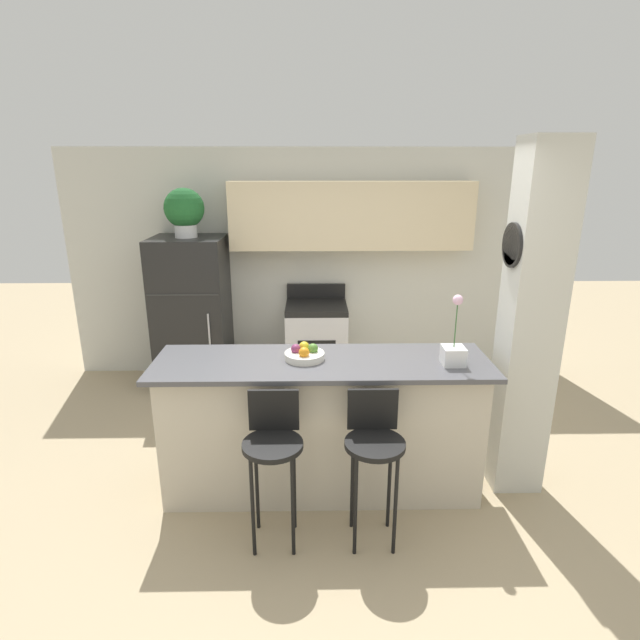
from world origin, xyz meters
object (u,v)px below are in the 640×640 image
Objects in this scene: refrigerator at (193,313)px; bar_stool_right at (374,445)px; fruit_bowl at (305,354)px; trash_bin at (248,376)px; bar_stool_left at (273,446)px; stove_range at (316,343)px; potted_plant_on_fridge at (184,210)px; orchid_vase at (454,350)px.

refrigerator reaches higher than bar_stool_right.
fruit_bowl reaches higher than trash_bin.
stove_range is at bearing 83.23° from bar_stool_left.
orchid_vase is (2.27, -2.00, -0.78)m from potted_plant_on_fridge.
orchid_vase is at bearing 20.20° from bar_stool_left.
stove_range is 1.98m from potted_plant_on_fridge.
bar_stool_left is at bearing -159.80° from orchid_vase.
potted_plant_on_fridge is (-1.05, 2.45, 1.24)m from bar_stool_left.
fruit_bowl is at bearing 127.88° from bar_stool_right.
orchid_vase is 2.61m from trash_bin.
bar_stool_right is at bearing -63.92° from trash_bin.
refrigerator is 1.63× the size of bar_stool_left.
potted_plant_on_fridge is (-0.00, 0.00, 1.10)m from refrigerator.
stove_range is at bearing 1.67° from refrigerator.
bar_stool_left is at bearing -96.77° from stove_range.
refrigerator is at bearing 123.31° from fruit_bowl.
stove_range is 2.82× the size of trash_bin.
stove_range is 2.53m from bar_stool_right.
potted_plant_on_fridge is 3.13m from orchid_vase.
bar_stool_left is at bearing 180.00° from bar_stool_right.
potted_plant_on_fridge is at bearing 118.28° from refrigerator.
trash_bin is at bearing 101.51° from bar_stool_left.
orchid_vase reaches higher than bar_stool_left.
orchid_vase is 1.76× the size of fruit_bowl.
refrigerator is 4.33× the size of trash_bin.
refrigerator is 2.98m from bar_stool_right.
orchid_vase is 1.31× the size of trash_bin.
potted_plant_on_fridge reaches higher than fruit_bowl.
trash_bin is at bearing -159.47° from stove_range.
stove_range is at bearing 86.93° from fruit_bowl.
fruit_bowl reaches higher than bar_stool_left.
stove_range is 2.52m from bar_stool_left.
bar_stool_right reaches higher than trash_bin.
potted_plant_on_fridge is 1.76× the size of fruit_bowl.
fruit_bowl is at bearing -56.69° from refrigerator.
bar_stool_right is 3.55× the size of fruit_bowl.
bar_stool_left is 2.02× the size of orchid_vase.
refrigerator is 3.30× the size of orchid_vase.
bar_stool_left is 1.38m from orchid_vase.
bar_stool_right is 2.02× the size of orchid_vase.
orchid_vase is at bearing -41.43° from refrigerator.
trash_bin is (-1.67, 1.76, -0.96)m from orchid_vase.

